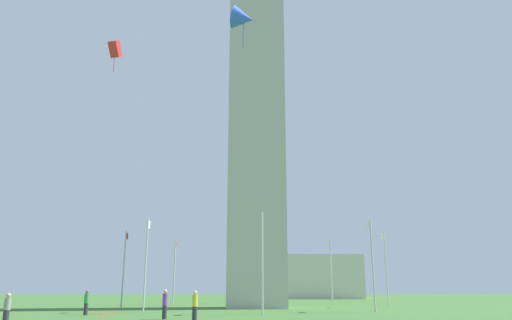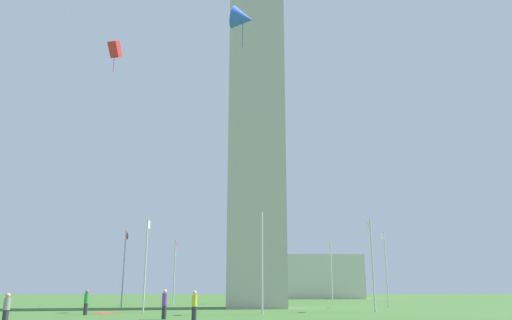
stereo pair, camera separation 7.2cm
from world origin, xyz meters
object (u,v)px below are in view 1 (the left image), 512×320
Objects in this scene: flagpole_e at (124,265)px; person_purple_shirt at (165,304)px; flagpole_w at (386,265)px; flagpole_n at (252,270)px; kite_blue_delta at (243,18)px; flagpole_ne at (174,269)px; flagpole_se at (146,260)px; obelisk_monument at (256,61)px; picnic_blanket_near_first_person at (105,314)px; flagpole_nw at (331,269)px; person_gray_shirt at (7,310)px; distant_building at (311,278)px; kite_red_box at (115,49)px; person_green_shirt at (86,302)px; flagpole_sw at (372,260)px; flagpole_s at (262,257)px; person_yellow_shirt at (195,306)px.

person_purple_shirt is at bearing -159.65° from flagpole_e.
flagpole_w is at bearing -90.00° from flagpole_e.
flagpole_n is 39.29m from kite_blue_delta.
flagpole_ne and flagpole_se have the same top height.
obelisk_monument reaches higher than flagpole_ne.
flagpole_e is 4.15× the size of picnic_blanket_near_first_person.
flagpole_nw is 4.20× the size of person_purple_shirt.
person_gray_shirt reaches higher than picnic_blanket_near_first_person.
distant_building is at bearing -27.91° from flagpole_ne.
person_gray_shirt is at bearing 160.91° from distant_building.
flagpole_w is 2.63× the size of kite_red_box.
obelisk_monument is 7.05× the size of flagpole_e.
flagpole_w is (9.27, -22.38, 0.00)m from flagpole_se.
distant_building is at bearing 0.08° from flagpole_w.
person_green_shirt is 0.65× the size of kite_blue_delta.
kite_blue_delta is (-23.77, 14.72, 13.46)m from flagpole_w.
obelisk_monument is at bearing -135.20° from flagpole_ne.
flagpole_ne and flagpole_sw have the same top height.
flagpole_nw is at bearing -13.56° from person_purple_shirt.
flagpole_n is 10.03m from flagpole_nw.
flagpole_w is (9.27, -3.84, 0.00)m from flagpole_sw.
flagpole_se is at bearing -157.50° from flagpole_e.
flagpole_e is at bearing 157.50° from flagpole_ne.
flagpole_e is at bearing 67.50° from flagpole_sw.
flagpole_s is at bearing -112.50° from flagpole_se.
picnic_blanket_near_first_person is (-11.00, 24.94, -4.11)m from flagpole_w.
flagpole_ne is at bearing 67.50° from flagpole_w.
person_gray_shirt is 0.57× the size of kite_red_box.
flagpole_ne is 22.90m from person_green_shirt.
flagpole_se is 21.21m from kite_blue_delta.
obelisk_monument is at bearing -0.00° from flagpole_s.
flagpole_s is 4.25× the size of person_green_shirt.
person_gray_shirt is at bearing 146.30° from flagpole_nw.
flagpole_sw is 22.49m from person_green_shirt.
distant_building is at bearing 37.55° from person_gray_shirt.
flagpole_nw reaches higher than person_yellow_shirt.
flagpole_n is 4.15× the size of picnic_blanket_near_first_person.
flagpole_s reaches higher than person_gray_shirt.
picnic_blanket_near_first_person is (2.11, 11.83, -4.11)m from flagpole_s.
picnic_blanket_near_first_person is (-11.00, -1.28, -4.11)m from flagpole_e.
person_green_shirt is (-13.15, 25.76, -3.24)m from flagpole_w.
person_yellow_shirt is (-29.24, 13.59, -3.27)m from flagpole_nw.
flagpole_n is 18.54m from flagpole_w.
picnic_blanket_near_first_person is at bearing 172.79° from flagpole_ne.
person_yellow_shirt is (-10.71, 13.59, -3.27)m from flagpole_sw.
flagpole_se is 2.75× the size of kite_blue_delta.
obelisk_monument is 37.69m from person_gray_shirt.
person_green_shirt is 1.02× the size of person_yellow_shirt.
obelisk_monument is 25.81m from flagpole_nw.
kite_blue_delta is (-14.50, -7.65, 13.46)m from flagpole_se.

